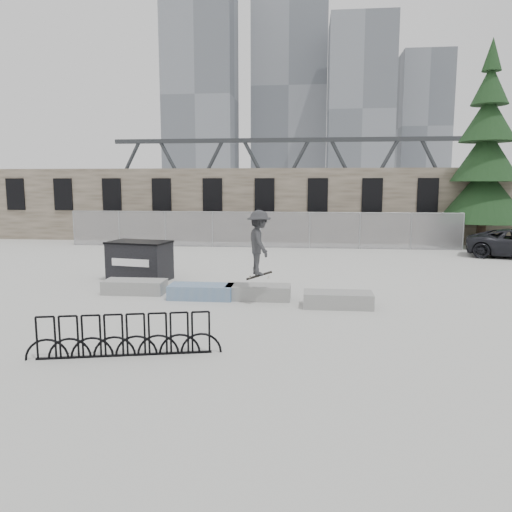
{
  "coord_description": "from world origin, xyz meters",
  "views": [
    {
      "loc": [
        2.71,
        -15.31,
        3.59
      ],
      "look_at": [
        1.05,
        0.28,
        1.3
      ],
      "focal_mm": 35.0,
      "sensor_mm": 36.0,
      "label": 1
    }
  ],
  "objects": [
    {
      "name": "stone_wall",
      "position": [
        0.0,
        16.24,
        2.26
      ],
      "size": [
        36.0,
        2.58,
        4.5
      ],
      "color": "brown",
      "rests_on": "ground"
    },
    {
      "name": "ground",
      "position": [
        0.0,
        0.0,
        0.0
      ],
      "size": [
        120.0,
        120.0,
        0.0
      ],
      "primitive_type": "plane",
      "color": "#B7B7B2",
      "rests_on": "ground"
    },
    {
      "name": "spruce_tree",
      "position": [
        12.56,
        14.46,
        4.66
      ],
      "size": [
        5.0,
        5.0,
        11.5
      ],
      "color": "#38281E",
      "rests_on": "ground"
    },
    {
      "name": "dumpster",
      "position": [
        -3.56,
        2.51,
        0.74
      ],
      "size": [
        2.43,
        1.76,
        1.46
      ],
      "rotation": [
        0.0,
        0.0,
        -0.2
      ],
      "color": "black",
      "rests_on": "ground"
    },
    {
      "name": "chainlink_fence",
      "position": [
        -0.0,
        12.5,
        1.04
      ],
      "size": [
        22.06,
        0.06,
        2.02
      ],
      "color": "gray",
      "rests_on": "ground"
    },
    {
      "name": "planter_offset",
      "position": [
        3.59,
        -0.9,
        0.24
      ],
      "size": [
        2.0,
        0.9,
        0.44
      ],
      "color": "#959593",
      "rests_on": "ground"
    },
    {
      "name": "truss_bridge",
      "position": [
        10.0,
        55.0,
        4.13
      ],
      "size": [
        70.0,
        3.0,
        9.8
      ],
      "color": "#2D3033",
      "rests_on": "ground"
    },
    {
      "name": "planter_far_left",
      "position": [
        -2.96,
        0.25,
        0.24
      ],
      "size": [
        2.0,
        0.9,
        0.44
      ],
      "color": "#959593",
      "rests_on": "ground"
    },
    {
      "name": "bike_rack",
      "position": [
        -1.07,
        -5.62,
        0.44
      ],
      "size": [
        3.94,
        0.98,
        0.9
      ],
      "rotation": [
        0.0,
        0.0,
        0.23
      ],
      "color": "black",
      "rests_on": "ground"
    },
    {
      "name": "skateboarder",
      "position": [
        1.25,
        -0.72,
        1.85
      ],
      "size": [
        1.11,
        1.42,
        2.08
      ],
      "rotation": [
        0.0,
        0.0,
        1.93
      ],
      "color": "#2C2D2F",
      "rests_on": "ground"
    },
    {
      "name": "planter_center_right",
      "position": [
        1.16,
        -0.13,
        0.24
      ],
      "size": [
        2.0,
        0.9,
        0.44
      ],
      "color": "#959593",
      "rests_on": "ground"
    },
    {
      "name": "skyline_towers",
      "position": [
        -1.01,
        93.81,
        20.79
      ],
      "size": [
        58.0,
        28.0,
        48.0
      ],
      "color": "slate",
      "rests_on": "ground"
    },
    {
      "name": "planter_center_left",
      "position": [
        -0.62,
        -0.25,
        0.24
      ],
      "size": [
        2.0,
        0.9,
        0.44
      ],
      "color": "#3565A0",
      "rests_on": "ground"
    }
  ]
}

